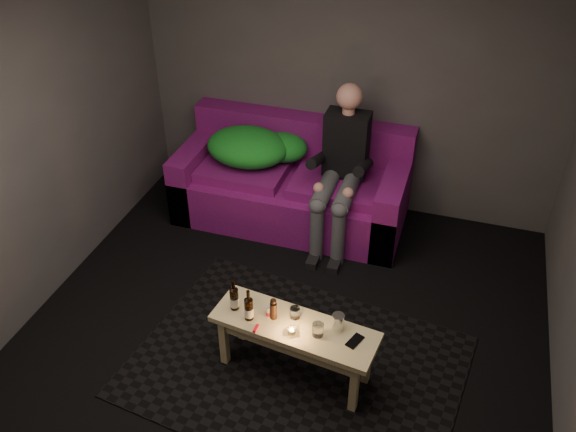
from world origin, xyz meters
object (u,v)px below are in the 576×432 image
Objects in this scene: sofa at (293,185)px; coffee_table at (294,334)px; steel_cup at (338,322)px; person at (341,166)px; beer_bottle_b at (249,308)px; beer_bottle_a at (234,298)px.

coffee_table is at bearing -72.44° from sofa.
coffee_table is 0.33m from steel_cup.
sofa is 1.50× the size of person.
coffee_table is at bearing 6.20° from beer_bottle_b.
person is at bearing 83.12° from beer_bottle_b.
beer_bottle_b is 0.62m from steel_cup.
person is (0.50, -0.18, 0.41)m from sofa.
steel_cup reaches higher than coffee_table.
beer_bottle_b is at bearing -25.70° from beer_bottle_a.
person reaches higher than steel_cup.
coffee_table is at bearing -3.70° from beer_bottle_a.
coffee_table is (0.61, -1.92, 0.06)m from sofa.
coffee_table is (0.11, -1.74, -0.36)m from person.
coffee_table is 4.75× the size of beer_bottle_b.
sofa reaches higher than coffee_table.
sofa is 18.49× the size of steel_cup.
beer_bottle_a reaches higher than steel_cup.
person is at bearing 78.52° from beer_bottle_a.
coffee_table is 0.49m from beer_bottle_a.
steel_cup is at bearing 12.35° from coffee_table.
person is at bearing 93.48° from coffee_table.
person reaches higher than coffee_table.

